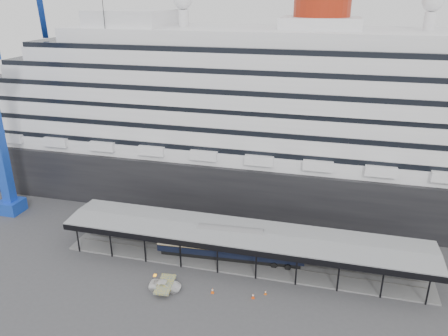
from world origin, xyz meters
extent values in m
plane|color=#3D3D40|center=(0.00, 0.00, 0.00)|extent=(200.00, 200.00, 0.00)
cube|color=black|center=(0.00, 32.00, 5.00)|extent=(130.00, 30.00, 10.00)
cylinder|color=maroon|center=(8.00, 32.00, 37.40)|extent=(10.00, 10.00, 9.00)
sphere|color=silver|center=(-18.00, 32.00, 37.70)|extent=(3.60, 3.60, 3.60)
sphere|color=silver|center=(26.00, 32.00, 37.70)|extent=(3.60, 3.60, 3.60)
cube|color=slate|center=(0.00, 5.00, 0.12)|extent=(56.00, 8.00, 0.24)
cube|color=slate|center=(0.00, 4.28, 0.28)|extent=(54.00, 0.08, 0.10)
cube|color=slate|center=(0.00, 5.72, 0.28)|extent=(54.00, 0.08, 0.10)
cube|color=black|center=(0.00, 0.50, 4.45)|extent=(56.00, 0.18, 0.90)
cube|color=black|center=(0.00, 9.50, 4.45)|extent=(56.00, 0.18, 0.90)
cube|color=slate|center=(0.00, 5.00, 5.18)|extent=(56.00, 9.00, 0.24)
cube|color=blue|center=(-46.00, 10.00, 1.20)|extent=(4.00, 4.00, 2.40)
cylinder|color=black|center=(-29.22, 21.75, 23.60)|extent=(0.12, 0.12, 47.21)
imported|color=silver|center=(-8.97, -4.71, 0.62)|extent=(4.68, 2.52, 1.25)
cube|color=black|center=(-1.93, 5.00, 0.60)|extent=(21.96, 3.90, 0.73)
cube|color=black|center=(-1.93, 5.00, 1.54)|extent=(23.03, 4.38, 1.14)
cube|color=beige|center=(-1.93, 5.00, 2.79)|extent=(23.03, 4.42, 1.35)
cube|color=black|center=(-1.93, 5.00, 3.67)|extent=(23.03, 4.38, 0.42)
cube|color=#E8540C|center=(-2.30, -3.90, 0.02)|extent=(0.49, 0.49, 0.03)
cone|color=#E8540C|center=(-2.30, -3.90, 0.43)|extent=(0.42, 0.42, 0.82)
cylinder|color=white|center=(-2.30, -3.90, 0.51)|extent=(0.26, 0.26, 0.16)
cube|color=#DC5A0C|center=(4.88, -2.35, 0.01)|extent=(0.42, 0.42, 0.03)
cone|color=#DC5A0C|center=(4.88, -2.35, 0.34)|extent=(0.36, 0.36, 0.64)
cylinder|color=white|center=(4.88, -2.35, 0.40)|extent=(0.21, 0.21, 0.12)
cube|color=#DC400C|center=(3.38, -3.61, 0.02)|extent=(0.52, 0.52, 0.03)
cone|color=#DC400C|center=(3.38, -3.61, 0.43)|extent=(0.44, 0.44, 0.81)
cylinder|color=white|center=(3.38, -3.61, 0.50)|extent=(0.26, 0.26, 0.16)
camera|label=1|loc=(11.75, -51.82, 38.59)|focal=35.00mm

